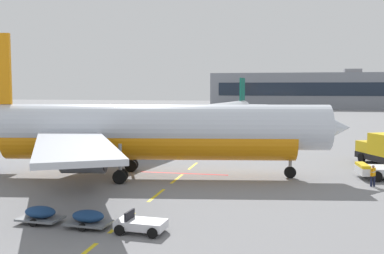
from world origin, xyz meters
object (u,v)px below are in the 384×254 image
(baggage_train, at_px, (89,218))
(ground_crew_worker, at_px, (373,174))
(airliner_mid_left, at_px, (228,112))
(airliner_foreground, at_px, (142,131))

(baggage_train, height_order, ground_crew_worker, ground_crew_worker)
(baggage_train, bearing_deg, airliner_mid_left, 90.72)
(airliner_mid_left, xyz_separation_m, baggage_train, (0.79, -63.08, -2.57))
(airliner_foreground, bearing_deg, ground_crew_worker, 0.05)
(baggage_train, distance_m, ground_crew_worker, 22.27)
(airliner_mid_left, height_order, ground_crew_worker, airliner_mid_left)
(airliner_foreground, bearing_deg, airliner_mid_left, 89.03)
(airliner_mid_left, distance_m, ground_crew_worker, 51.82)
(airliner_foreground, xyz_separation_m, airliner_mid_left, (0.83, 48.66, -0.86))
(airliner_mid_left, bearing_deg, baggage_train, -89.28)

